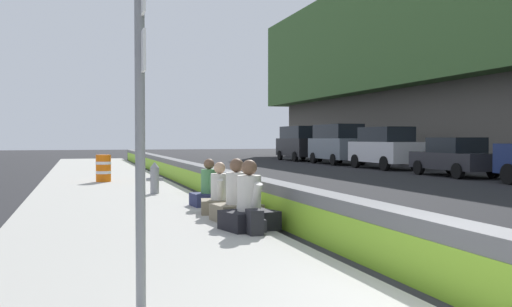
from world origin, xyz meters
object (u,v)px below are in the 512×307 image
object	(u,v)px
fire_hydrant	(155,178)
construction_barrel	(103,168)
seated_person_far	(209,191)
seated_person_foreground	(249,208)
parked_car_midline	(385,147)
parked_car_far	(337,143)
seated_person_middle	(237,201)
backpack	(255,222)
route_sign_post	(140,76)
parked_car_farther	(299,142)
seated_person_rear	(220,197)
parked_car_fourth	(455,157)

from	to	relation	value
fire_hydrant	construction_barrel	size ratio (longest dim) A/B	0.93
seated_person_far	construction_barrel	xyz separation A→B (m)	(8.06, 2.00, 0.14)
seated_person_foreground	fire_hydrant	bearing A→B (deg)	6.30
fire_hydrant	parked_car_midline	bearing A→B (deg)	-50.55
fire_hydrant	parked_car_far	bearing A→B (deg)	-38.66
seated_person_foreground	seated_person_middle	xyz separation A→B (m)	(1.03, -0.06, -0.00)
seated_person_foreground	backpack	bearing A→B (deg)	174.08
route_sign_post	seated_person_middle	bearing A→B (deg)	-24.42
seated_person_foreground	construction_barrel	bearing A→B (deg)	9.41
seated_person_far	parked_car_far	bearing A→B (deg)	-32.42
route_sign_post	parked_car_midline	size ratio (longest dim) A/B	0.74
parked_car_midline	parked_car_farther	xyz separation A→B (m)	(12.01, 0.18, 0.17)
seated_person_rear	seated_person_far	distance (m)	1.35
fire_hydrant	seated_person_far	size ratio (longest dim) A/B	0.82
seated_person_far	construction_barrel	size ratio (longest dim) A/B	1.13
seated_person_rear	construction_barrel	size ratio (longest dim) A/B	1.11
parked_car_fourth	parked_car_midline	distance (m)	6.22
seated_person_rear	parked_car_far	world-z (taller)	parked_car_far
fire_hydrant	parked_car_far	world-z (taller)	parked_car_far
parked_car_fourth	seated_person_rear	bearing A→B (deg)	126.89
backpack	seated_person_rear	bearing A→B (deg)	-1.35
fire_hydrant	seated_person_rear	size ratio (longest dim) A/B	0.84
construction_barrel	parked_car_fourth	distance (m)	14.87
parked_car_fourth	parked_car_midline	world-z (taller)	parked_car_midline
construction_barrel	seated_person_rear	bearing A→B (deg)	-168.45
parked_car_farther	seated_person_foreground	bearing A→B (deg)	156.71
seated_person_middle	parked_car_midline	bearing A→B (deg)	-37.47
route_sign_post	seated_person_foreground	distance (m)	4.85
construction_barrel	parked_car_midline	xyz separation A→B (m)	(6.53, -15.04, 0.56)
parked_car_midline	parked_car_far	size ratio (longest dim) A/B	0.94
backpack	construction_barrel	bearing A→B (deg)	8.77
seated_person_middle	parked_car_farther	world-z (taller)	parked_car_farther
seated_person_foreground	parked_car_fourth	world-z (taller)	parked_car_fourth
seated_person_middle	parked_car_fourth	xyz separation A→B (m)	(10.82, -12.89, 0.36)
seated_person_far	parked_car_midline	size ratio (longest dim) A/B	0.22
backpack	parked_car_far	bearing A→B (deg)	-28.25
seated_person_foreground	parked_car_fourth	distance (m)	17.56
backpack	parked_car_fourth	world-z (taller)	parked_car_fourth
route_sign_post	parked_car_farther	bearing A→B (deg)	-23.99
backpack	parked_car_fourth	bearing A→B (deg)	-46.46
seated_person_far	parked_car_fourth	xyz separation A→B (m)	(8.37, -12.87, 0.39)
seated_person_far	parked_car_far	xyz separation A→B (m)	(20.45, -12.99, 0.88)
seated_person_foreground	seated_person_rear	bearing A→B (deg)	-0.25
route_sign_post	seated_person_rear	world-z (taller)	route_sign_post
route_sign_post	construction_barrel	xyz separation A→B (m)	(15.50, -0.29, -1.61)
backpack	parked_car_farther	world-z (taller)	parked_car_farther
seated_person_foreground	parked_car_far	world-z (taller)	parked_car_far
seated_person_far	parked_car_midline	bearing A→B (deg)	-41.78
seated_person_rear	parked_car_fourth	size ratio (longest dim) A/B	0.23
parked_car_far	seated_person_far	bearing A→B (deg)	147.58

